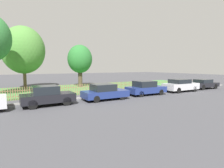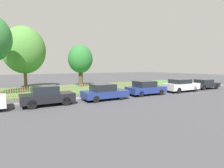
% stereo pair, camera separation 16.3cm
% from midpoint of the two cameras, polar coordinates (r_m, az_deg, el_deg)
% --- Properties ---
extents(ground_plane, '(120.00, 120.00, 0.00)m').
position_cam_midpoint_polar(ground_plane, '(16.33, -6.82, -4.52)').
color(ground_plane, '#424247').
extents(kerb_stone, '(43.67, 0.20, 0.12)m').
position_cam_midpoint_polar(kerb_stone, '(16.41, -6.96, -4.26)').
color(kerb_stone, gray).
rests_on(kerb_stone, ground).
extents(grass_strip, '(43.67, 10.60, 0.01)m').
position_cam_midpoint_polar(grass_strip, '(23.35, -14.06, -1.57)').
color(grass_strip, '#477F3D').
rests_on(grass_strip, ground).
extents(park_fence, '(43.67, 0.05, 1.13)m').
position_cam_midpoint_polar(park_fence, '(18.29, -9.57, -1.68)').
color(park_fence, olive).
rests_on(park_fence, ground).
extents(parked_car_black_saloon, '(3.80, 1.83, 1.47)m').
position_cam_midpoint_polar(parked_car_black_saloon, '(13.87, -20.70, -3.57)').
color(parked_car_black_saloon, black).
rests_on(parked_car_black_saloon, ground).
extents(parked_car_navy_estate, '(3.96, 1.83, 1.38)m').
position_cam_midpoint_polar(parked_car_navy_estate, '(15.25, -2.74, -2.60)').
color(parked_car_navy_estate, navy).
rests_on(parked_car_navy_estate, ground).
extents(parked_car_red_compact, '(4.07, 1.99, 1.44)m').
position_cam_midpoint_polar(parked_car_red_compact, '(18.18, 10.63, -1.27)').
color(parked_car_red_compact, navy).
rests_on(parked_car_red_compact, ground).
extents(parked_car_white_van, '(4.32, 1.94, 1.45)m').
position_cam_midpoint_polar(parked_car_white_van, '(21.70, 21.25, -0.37)').
color(parked_car_white_van, '#BCBCC1').
rests_on(parked_car_white_van, ground).
extents(parked_car_grey_coupe, '(4.07, 1.86, 1.26)m').
position_cam_midpoint_polar(parked_car_grey_coupe, '(25.62, 27.58, 0.06)').
color(parked_car_grey_coupe, black).
rests_on(parked_car_grey_coupe, ground).
extents(covered_motorcycle, '(1.91, 0.78, 1.17)m').
position_cam_midpoint_polar(covered_motorcycle, '(18.45, -2.97, -1.11)').
color(covered_motorcycle, black).
rests_on(covered_motorcycle, ground).
extents(tree_behind_motorcycle, '(5.24, 5.24, 8.01)m').
position_cam_midpoint_polar(tree_behind_motorcycle, '(25.39, -27.11, 9.82)').
color(tree_behind_motorcycle, brown).
rests_on(tree_behind_motorcycle, ground).
extents(tree_mid_park, '(3.49, 3.49, 6.00)m').
position_cam_midpoint_polar(tree_mid_park, '(25.68, -10.62, 7.92)').
color(tree_mid_park, '#473828').
rests_on(tree_mid_park, ground).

